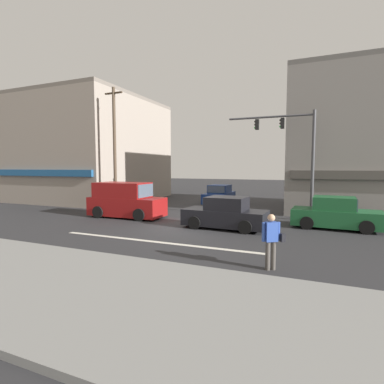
% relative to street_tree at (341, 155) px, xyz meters
% --- Properties ---
extents(ground_plane, '(120.00, 120.00, 0.00)m').
position_rel_street_tree_xyz_m(ground_plane, '(-7.38, -7.72, -3.84)').
color(ground_plane, '#2B2B2D').
extents(lane_marking_stripe, '(9.00, 0.24, 0.01)m').
position_rel_street_tree_xyz_m(lane_marking_stripe, '(-7.38, -11.22, -3.83)').
color(lane_marking_stripe, silver).
rests_on(lane_marking_stripe, ground).
extents(sidewalk_curb, '(40.00, 5.00, 0.16)m').
position_rel_street_tree_xyz_m(sidewalk_curb, '(-7.38, -16.22, -3.76)').
color(sidewalk_curb, gray).
rests_on(sidewalk_curb, ground).
extents(building_left_block, '(10.47, 12.02, 9.36)m').
position_rel_street_tree_xyz_m(building_left_block, '(-21.20, 1.30, 0.84)').
color(building_left_block, gray).
rests_on(building_left_block, ground).
extents(street_tree, '(3.22, 3.22, 5.47)m').
position_rel_street_tree_xyz_m(street_tree, '(0.00, 0.00, 0.00)').
color(street_tree, '#4C3823').
rests_on(street_tree, ground).
extents(utility_pole_near_left, '(1.40, 0.22, 8.52)m').
position_rel_street_tree_xyz_m(utility_pole_near_left, '(-14.46, -4.40, 0.58)').
color(utility_pole_near_left, brown).
rests_on(utility_pole_near_left, ground).
extents(traffic_light_mast, '(4.89, 0.30, 6.20)m').
position_rel_street_tree_xyz_m(traffic_light_mast, '(-2.59, -3.62, 0.34)').
color(traffic_light_mast, '#47474C').
rests_on(traffic_light_mast, ground).
extents(sedan_crossing_leftbound, '(1.89, 4.10, 1.58)m').
position_rel_street_tree_xyz_m(sedan_crossing_leftbound, '(-8.82, 1.93, -3.12)').
color(sedan_crossing_leftbound, navy).
rests_on(sedan_crossing_leftbound, ground).
extents(sedan_crossing_rightbound, '(4.18, 2.03, 1.58)m').
position_rel_street_tree_xyz_m(sedan_crossing_rightbound, '(-5.51, -7.48, -3.12)').
color(sedan_crossing_rightbound, black).
rests_on(sedan_crossing_rightbound, ground).
extents(van_crossing_center, '(4.62, 2.09, 2.11)m').
position_rel_street_tree_xyz_m(van_crossing_center, '(-12.08, -6.59, -2.83)').
color(van_crossing_center, maroon).
rests_on(van_crossing_center, ground).
extents(sedan_parked_curbside, '(4.18, 2.03, 1.58)m').
position_rel_street_tree_xyz_m(sedan_parked_curbside, '(-0.46, -5.42, -3.12)').
color(sedan_parked_curbside, '#1E6033').
rests_on(sedan_parked_curbside, ground).
extents(pedestrian_foreground_with_bag, '(0.66, 0.49, 1.67)m').
position_rel_street_tree_xyz_m(pedestrian_foreground_with_bag, '(-2.52, -12.80, -2.88)').
color(pedestrian_foreground_with_bag, '#4C4742').
rests_on(pedestrian_foreground_with_bag, ground).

